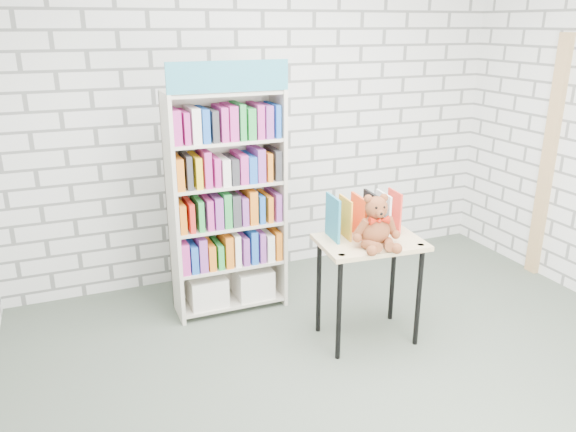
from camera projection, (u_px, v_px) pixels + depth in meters
name	position (u px, v px, depth m)	size (l,w,h in m)	color
ground	(375.00, 385.00, 3.56)	(4.50, 4.50, 0.00)	#495446
room_shell	(392.00, 100.00, 2.97)	(4.52, 4.02, 2.81)	silver
bookshelf	(227.00, 202.00, 4.26)	(0.86, 0.33, 1.93)	beige
display_table	(370.00, 254.00, 3.88)	(0.74, 0.54, 0.76)	tan
table_books	(364.00, 215.00, 3.90)	(0.51, 0.26, 0.29)	teal
teddy_bear	(376.00, 226.00, 3.70)	(0.33, 0.31, 0.35)	brown
door_trim	(548.00, 160.00, 4.84)	(0.05, 0.12, 2.10)	tan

